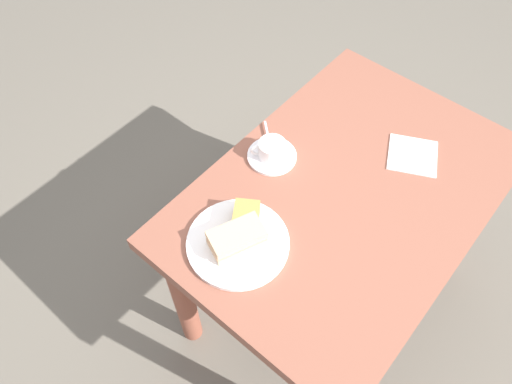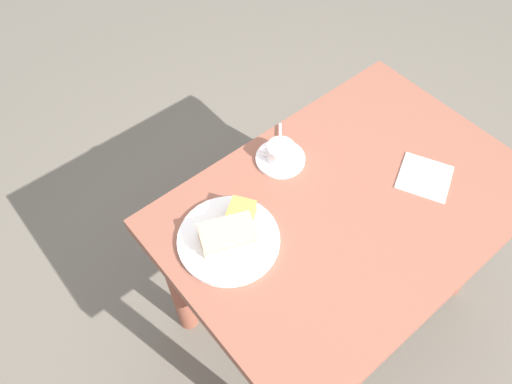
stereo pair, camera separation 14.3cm
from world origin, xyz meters
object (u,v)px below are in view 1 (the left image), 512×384
dining_table (341,213)px  sandwich_plate (238,243)px  coffee_cup (272,149)px  spoon (268,136)px  sandwich_back (245,221)px  napkin (413,155)px  coffee_saucer (272,156)px  sandwich_front (237,238)px

dining_table → sandwich_plate: (-0.35, 0.13, 0.14)m
coffee_cup → spoon: bearing=47.4°
sandwich_back → napkin: (0.54, -0.22, -0.04)m
dining_table → coffee_saucer: 0.29m
sandwich_plate → spoon: size_ratio=3.49×
coffee_saucer → spoon: 0.08m
napkin → dining_table: bearing=161.2°
coffee_saucer → sandwich_back: bearing=-156.4°
dining_table → sandwich_plate: 0.40m
dining_table → sandwich_back: sandwich_back is taller
coffee_cup → napkin: (0.29, -0.33, -0.04)m
sandwich_back → spoon: sandwich_back is taller
sandwich_back → coffee_cup: (0.25, 0.11, -0.00)m
coffee_saucer → napkin: (0.29, -0.33, -0.00)m
coffee_saucer → coffee_cup: (-0.00, 0.00, 0.03)m
sandwich_front → napkin: sandwich_front is taller
coffee_cup → spoon: size_ratio=1.15×
coffee_saucer → spoon: bearing=48.5°
coffee_saucer → coffee_cup: size_ratio=1.65×
sandwich_plate → coffee_saucer: 0.33m
coffee_saucer → napkin: 0.44m
dining_table → sandwich_front: (-0.36, 0.12, 0.17)m
coffee_cup → napkin: coffee_cup is taller
sandwich_back → spoon: size_ratio=1.60×
coffee_cup → spoon: (0.05, 0.06, -0.03)m
sandwich_plate → spoon: bearing=27.6°
sandwich_front → spoon: 0.41m
sandwich_plate → sandwich_back: 0.06m
dining_table → coffee_saucer: (-0.05, 0.25, 0.13)m
spoon → sandwich_front: bearing=-152.5°
sandwich_front → coffee_cup: bearing=22.9°
dining_table → coffee_cup: 0.31m
sandwich_plate → coffee_cup: size_ratio=3.05×
sandwich_plate → coffee_saucer: (0.30, 0.13, -0.00)m
sandwich_front → coffee_cup: (0.31, 0.13, -0.00)m
dining_table → sandwich_front: size_ratio=6.43×
dining_table → coffee_cup: (-0.05, 0.25, 0.17)m
sandwich_front → coffee_saucer: 0.33m
napkin → spoon: bearing=121.4°
sandwich_plate → coffee_saucer: size_ratio=1.84×
sandwich_plate → sandwich_front: (-0.00, -0.00, 0.03)m
sandwich_plate → sandwich_front: bearing=-159.7°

